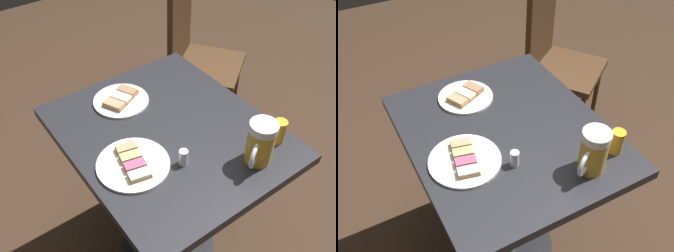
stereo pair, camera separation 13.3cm
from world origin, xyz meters
The scene contains 8 objects.
ground_plane centered at (0.00, 0.00, 0.00)m, with size 6.00×6.00×0.00m, color #382619.
cafe_table centered at (0.00, 0.00, 0.59)m, with size 0.79×0.67×0.76m.
plate_near centered at (-0.23, -0.05, 0.77)m, with size 0.21×0.21×0.03m.
plate_far centered at (0.07, -0.19, 0.77)m, with size 0.23×0.23×0.03m.
beer_mug centered at (0.28, 0.15, 0.83)m, with size 0.09×0.13×0.15m.
beer_glass_small centered at (0.26, 0.27, 0.80)m, with size 0.04×0.04×0.09m, color gold.
salt_shaker centered at (0.15, -0.05, 0.78)m, with size 0.03×0.03×0.06m, color silver.
cafe_chair centered at (-0.64, 0.66, 0.52)m, with size 0.53×0.53×0.93m.
Camera 1 is at (0.80, -0.58, 1.66)m, focal length 41.09 mm.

